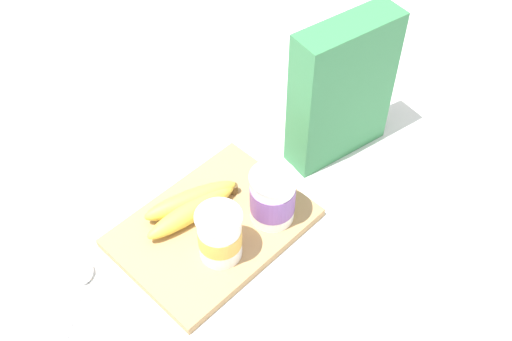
% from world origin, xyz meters
% --- Properties ---
extents(ground_plane, '(2.40, 2.40, 0.00)m').
position_xyz_m(ground_plane, '(0.00, 0.00, 0.00)').
color(ground_plane, silver).
extents(cutting_board, '(0.30, 0.22, 0.02)m').
position_xyz_m(cutting_board, '(0.00, 0.00, 0.01)').
color(cutting_board, tan).
rests_on(cutting_board, ground_plane).
extents(cereal_box, '(0.19, 0.09, 0.26)m').
position_xyz_m(cereal_box, '(-0.28, 0.02, 0.13)').
color(cereal_box, '#38844C').
rests_on(cereal_box, ground_plane).
extents(yogurt_cup_front, '(0.07, 0.07, 0.10)m').
position_xyz_m(yogurt_cup_front, '(-0.08, 0.05, 0.06)').
color(yogurt_cup_front, white).
rests_on(yogurt_cup_front, cutting_board).
extents(yogurt_cup_back, '(0.07, 0.07, 0.09)m').
position_xyz_m(yogurt_cup_back, '(0.03, 0.05, 0.06)').
color(yogurt_cup_back, white).
rests_on(yogurt_cup_back, cutting_board).
extents(banana_bunch, '(0.17, 0.09, 0.04)m').
position_xyz_m(banana_bunch, '(0.01, -0.04, 0.03)').
color(banana_bunch, yellow).
rests_on(banana_bunch, cutting_board).
extents(spoon, '(0.11, 0.10, 0.01)m').
position_xyz_m(spoon, '(0.21, -0.06, 0.01)').
color(spoon, silver).
rests_on(spoon, ground_plane).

